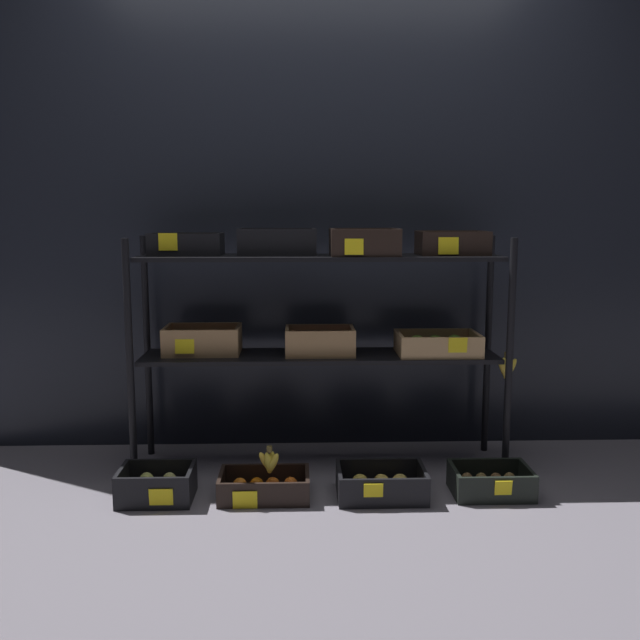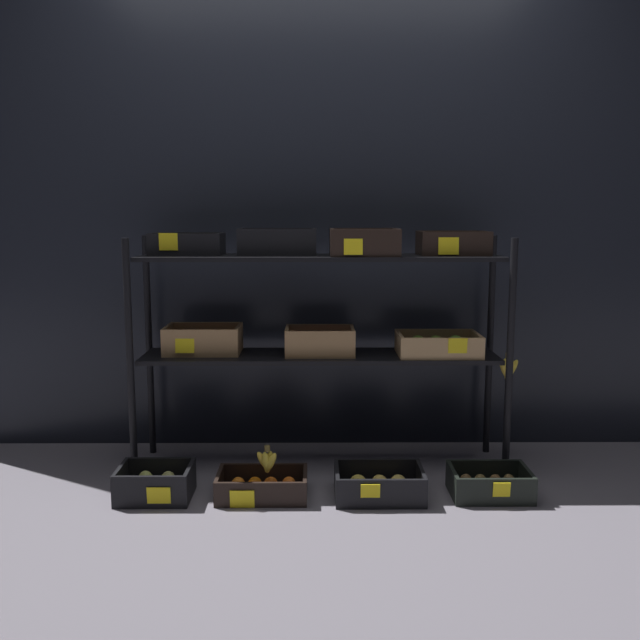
{
  "view_description": "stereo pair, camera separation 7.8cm",
  "coord_description": "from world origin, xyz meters",
  "px_view_note": "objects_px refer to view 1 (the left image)",
  "views": [
    {
      "loc": [
        -0.1,
        -3.16,
        1.18
      ],
      "look_at": [
        0.0,
        0.0,
        0.7
      ],
      "focal_mm": 38.84,
      "sensor_mm": 36.0,
      "label": 1
    },
    {
      "loc": [
        -0.02,
        -3.16,
        1.18
      ],
      "look_at": [
        0.0,
        0.0,
        0.7
      ],
      "focal_mm": 38.84,
      "sensor_mm": 36.0,
      "label": 2
    }
  ],
  "objects_px": {
    "crate_ground_tangerine": "(264,488)",
    "crate_ground_apple_gold": "(381,486)",
    "crate_ground_kiwi": "(491,484)",
    "display_rack": "(322,303)",
    "banana_bunch_loose": "(269,462)",
    "crate_ground_pear": "(157,487)"
  },
  "relations": [
    {
      "from": "crate_ground_tangerine",
      "to": "crate_ground_kiwi",
      "type": "bearing_deg",
      "value": 0.35
    },
    {
      "from": "banana_bunch_loose",
      "to": "crate_ground_kiwi",
      "type": "bearing_deg",
      "value": 0.59
    },
    {
      "from": "crate_ground_pear",
      "to": "banana_bunch_loose",
      "type": "xyz_separation_m",
      "value": [
        0.47,
        0.01,
        0.1
      ]
    },
    {
      "from": "crate_ground_kiwi",
      "to": "banana_bunch_loose",
      "type": "bearing_deg",
      "value": -179.41
    },
    {
      "from": "crate_ground_kiwi",
      "to": "crate_ground_apple_gold",
      "type": "bearing_deg",
      "value": -178.17
    },
    {
      "from": "crate_ground_pear",
      "to": "crate_ground_tangerine",
      "type": "height_order",
      "value": "crate_ground_pear"
    },
    {
      "from": "display_rack",
      "to": "crate_ground_kiwi",
      "type": "distance_m",
      "value": 1.09
    },
    {
      "from": "crate_ground_tangerine",
      "to": "crate_ground_kiwi",
      "type": "relative_size",
      "value": 1.14
    },
    {
      "from": "crate_ground_tangerine",
      "to": "banana_bunch_loose",
      "type": "xyz_separation_m",
      "value": [
        0.02,
        -0.0,
        0.12
      ]
    },
    {
      "from": "display_rack",
      "to": "banana_bunch_loose",
      "type": "bearing_deg",
      "value": -120.6
    },
    {
      "from": "crate_ground_pear",
      "to": "banana_bunch_loose",
      "type": "bearing_deg",
      "value": 0.64
    },
    {
      "from": "display_rack",
      "to": "banana_bunch_loose",
      "type": "relative_size",
      "value": 14.98
    },
    {
      "from": "display_rack",
      "to": "crate_ground_tangerine",
      "type": "distance_m",
      "value": 0.87
    },
    {
      "from": "banana_bunch_loose",
      "to": "crate_ground_pear",
      "type": "bearing_deg",
      "value": -179.36
    },
    {
      "from": "display_rack",
      "to": "crate_ground_kiwi",
      "type": "height_order",
      "value": "display_rack"
    },
    {
      "from": "crate_ground_kiwi",
      "to": "crate_ground_tangerine",
      "type": "bearing_deg",
      "value": -179.65
    },
    {
      "from": "crate_ground_tangerine",
      "to": "banana_bunch_loose",
      "type": "bearing_deg",
      "value": -9.31
    },
    {
      "from": "crate_ground_tangerine",
      "to": "banana_bunch_loose",
      "type": "distance_m",
      "value": 0.12
    },
    {
      "from": "display_rack",
      "to": "crate_ground_apple_gold",
      "type": "height_order",
      "value": "display_rack"
    },
    {
      "from": "banana_bunch_loose",
      "to": "crate_ground_apple_gold",
      "type": "bearing_deg",
      "value": -0.64
    },
    {
      "from": "crate_ground_tangerine",
      "to": "crate_ground_apple_gold",
      "type": "bearing_deg",
      "value": -1.05
    },
    {
      "from": "crate_ground_pear",
      "to": "crate_ground_kiwi",
      "type": "distance_m",
      "value": 1.41
    }
  ]
}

